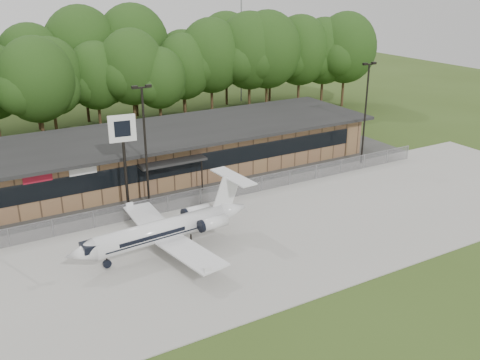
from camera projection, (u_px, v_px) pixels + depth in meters
ground at (322, 286)px, 33.13m from camera, size 160.00×160.00×0.00m
apron at (255, 235)px, 39.59m from camera, size 64.00×18.00×0.08m
parking_lot at (189, 186)px, 48.90m from camera, size 50.00×9.00×0.06m
terminal at (169, 150)px, 51.72m from camera, size 41.00×11.65×4.30m
fence at (212, 194)px, 44.99m from camera, size 46.00×0.04×1.52m
treeline at (109, 69)px, 64.44m from camera, size 72.00×12.00×15.00m
radio_mast at (241, 16)px, 77.77m from camera, size 0.20×0.20×25.00m
light_pole_mid at (145, 139)px, 42.01m from camera, size 1.55×0.30×10.23m
light_pole_right at (366, 106)px, 52.74m from camera, size 1.55×0.30×10.23m
business_jet at (168, 230)px, 36.76m from camera, size 13.57×12.10×4.57m
pole_sign at (123, 139)px, 41.40m from camera, size 2.12×0.50×8.06m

